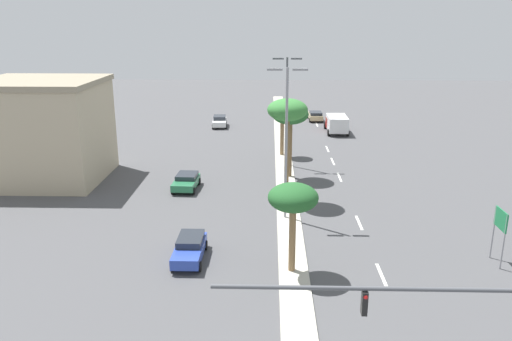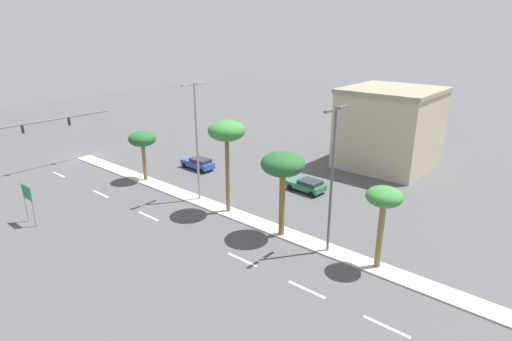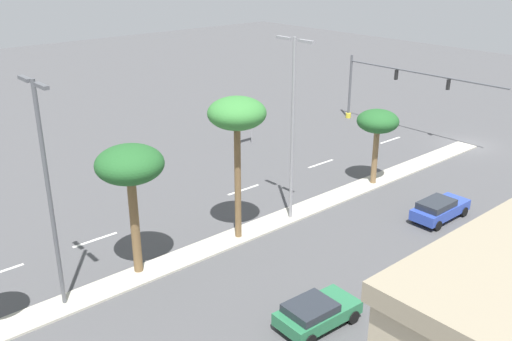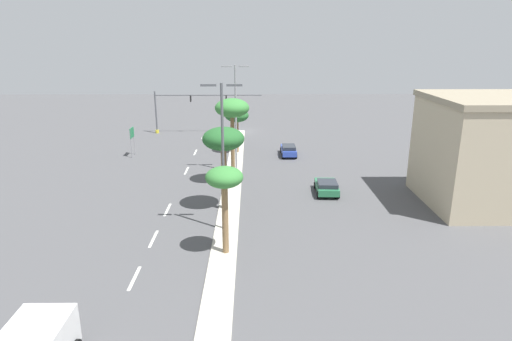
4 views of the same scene
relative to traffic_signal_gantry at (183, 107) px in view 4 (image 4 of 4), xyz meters
The scene contains 19 objects.
ground_plane 32.96m from the traffic_signal_gantry, 104.91° to the left, with size 160.00×160.00×0.00m, color #4C4C4F.
median_curb 42.04m from the traffic_signal_gantry, 101.61° to the left, with size 1.80×84.43×0.12m, color #B7B2A3.
lane_stripe_center 5.86m from the traffic_signal_gantry, 138.74° to the left, with size 0.20×2.80×0.01m, color silver.
lane_stripe_mid 12.99m from the traffic_signal_gantry, 104.86° to the left, with size 0.20×2.80×0.01m, color silver.
lane_stripe_left 20.64m from the traffic_signal_gantry, 98.99° to the left, with size 0.20×2.80×0.01m, color silver.
lane_stripe_rear 31.85m from the traffic_signal_gantry, 95.75° to the left, with size 0.20×2.80×0.01m, color silver.
lane_stripe_front 37.41m from the traffic_signal_gantry, 94.88° to the left, with size 0.20×2.80×0.01m, color silver.
lane_stripe_far 42.81m from the traffic_signal_gantry, 94.26° to the left, with size 0.20×2.80×0.01m, color silver.
traffic_signal_gantry is the anchor object (origin of this frame).
directional_road_sign 14.34m from the traffic_signal_gantry, 72.64° to the left, with size 0.10×1.68×3.56m.
commercial_building 43.20m from the traffic_signal_gantry, 135.74° to the left, with size 10.81×10.16×9.44m.
palm_tree_center 14.84m from the traffic_signal_gantry, 125.13° to the left, with size 2.96×2.96×5.47m.
palm_tree_inboard 26.49m from the traffic_signal_gantry, 108.92° to the left, with size 3.27×3.27×8.46m.
palm_tree_outboard 32.39m from the traffic_signal_gantry, 104.40° to the left, with size 3.44×3.44×6.99m.
palm_tree_trailing 40.31m from the traffic_signal_gantry, 102.28° to the left, with size 2.46×2.46×6.01m.
street_lamp_trailing 22.63m from the traffic_signal_gantry, 112.80° to the left, with size 2.90×0.24×11.30m.
street_lamp_rear 36.55m from the traffic_signal_gantry, 103.10° to the left, with size 2.90×0.24×10.94m.
sedan_green_front 32.75m from the traffic_signal_gantry, 122.26° to the left, with size 2.21×3.99×1.31m.
sedan_blue_near 20.53m from the traffic_signal_gantry, 137.55° to the left, with size 1.86×4.30×1.40m.
Camera 4 is at (-1.89, 67.32, 14.03)m, focal length 30.63 mm.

